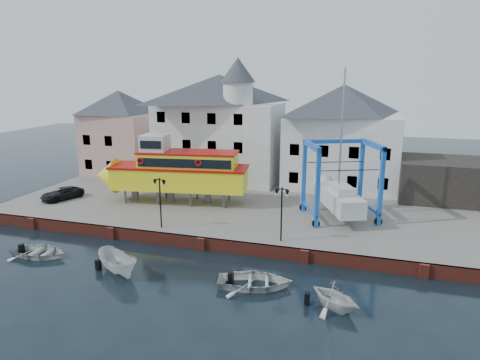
# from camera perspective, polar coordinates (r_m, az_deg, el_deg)

# --- Properties ---
(ground) EXTENTS (140.00, 140.00, 0.00)m
(ground) POSITION_cam_1_polar(r_m,az_deg,el_deg) (33.77, -5.15, -9.26)
(ground) COLOR black
(ground) RESTS_ON ground
(hardstanding) EXTENTS (44.00, 22.00, 1.00)m
(hardstanding) POSITION_cam_1_polar(r_m,az_deg,el_deg) (43.35, 0.27, -3.17)
(hardstanding) COLOR slate
(hardstanding) RESTS_ON ground
(quay_wall) EXTENTS (44.00, 0.47, 1.00)m
(quay_wall) POSITION_cam_1_polar(r_m,az_deg,el_deg) (33.66, -5.11, -8.41)
(quay_wall) COLOR maroon
(quay_wall) RESTS_ON ground
(building_pink) EXTENTS (8.00, 7.00, 10.30)m
(building_pink) POSITION_cam_1_polar(r_m,az_deg,el_deg) (55.87, -15.64, 6.13)
(building_pink) COLOR tan
(building_pink) RESTS_ON hardstanding
(building_white_main) EXTENTS (14.00, 8.30, 14.00)m
(building_white_main) POSITION_cam_1_polar(r_m,az_deg,el_deg) (50.31, -2.64, 7.19)
(building_white_main) COLOR silver
(building_white_main) RESTS_ON hardstanding
(building_white_right) EXTENTS (12.00, 8.00, 11.20)m
(building_white_right) POSITION_cam_1_polar(r_m,az_deg,el_deg) (48.23, 13.43, 5.63)
(building_white_right) COLOR silver
(building_white_right) RESTS_ON hardstanding
(shed_dark) EXTENTS (8.00, 7.00, 4.00)m
(shed_dark) POSITION_cam_1_polar(r_m,az_deg,el_deg) (47.37, 25.15, 0.09)
(shed_dark) COLOR black
(shed_dark) RESTS_ON hardstanding
(lamp_post_left) EXTENTS (1.12, 0.32, 4.20)m
(lamp_post_left) POSITION_cam_1_polar(r_m,az_deg,el_deg) (35.04, -10.65, -1.34)
(lamp_post_left) COLOR black
(lamp_post_left) RESTS_ON hardstanding
(lamp_post_right) EXTENTS (1.12, 0.32, 4.20)m
(lamp_post_right) POSITION_cam_1_polar(r_m,az_deg,el_deg) (31.79, 5.59, -2.75)
(lamp_post_right) COLOR black
(lamp_post_right) RESTS_ON hardstanding
(tour_boat) EXTENTS (15.55, 5.79, 6.61)m
(tour_boat) POSITION_cam_1_polar(r_m,az_deg,el_deg) (42.12, -9.27, 1.22)
(tour_boat) COLOR #59595E
(tour_boat) RESTS_ON hardstanding
(travel_lift) EXTENTS (7.30, 8.66, 12.81)m
(travel_lift) POSITION_cam_1_polar(r_m,az_deg,el_deg) (38.76, 12.80, -1.55)
(travel_lift) COLOR blue
(travel_lift) RESTS_ON hardstanding
(van) EXTENTS (3.32, 4.59, 1.16)m
(van) POSITION_cam_1_polar(r_m,az_deg,el_deg) (46.58, -22.65, -1.68)
(van) COLOR black
(van) RESTS_ON hardstanding
(motorboat_a) EXTENTS (4.55, 3.64, 1.67)m
(motorboat_a) POSITION_cam_1_polar(r_m,az_deg,el_deg) (31.18, -15.86, -11.82)
(motorboat_a) COLOR silver
(motorboat_a) RESTS_ON ground
(motorboat_b) EXTENTS (5.51, 4.46, 1.01)m
(motorboat_b) POSITION_cam_1_polar(r_m,az_deg,el_deg) (28.31, 1.96, -14.03)
(motorboat_b) COLOR silver
(motorboat_b) RESTS_ON ground
(motorboat_c) EXTENTS (4.30, 4.17, 1.73)m
(motorboat_c) POSITION_cam_1_polar(r_m,az_deg,el_deg) (26.58, 12.48, -16.39)
(motorboat_c) COLOR silver
(motorboat_c) RESTS_ON ground
(motorboat_d) EXTENTS (4.49, 3.26, 0.91)m
(motorboat_d) POSITION_cam_1_polar(r_m,az_deg,el_deg) (35.90, -25.17, -9.15)
(motorboat_d) COLOR silver
(motorboat_d) RESTS_ON ground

